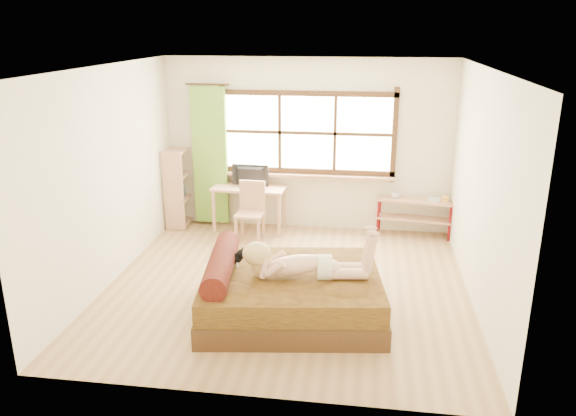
% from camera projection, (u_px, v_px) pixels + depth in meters
% --- Properties ---
extents(floor, '(4.50, 4.50, 0.00)m').
position_uv_depth(floor, '(287.00, 286.00, 7.12)').
color(floor, '#9E754C').
rests_on(floor, ground).
extents(ceiling, '(4.50, 4.50, 0.00)m').
position_uv_depth(ceiling, '(287.00, 67.00, 6.28)').
color(ceiling, white).
rests_on(ceiling, wall_back).
extents(wall_back, '(4.50, 0.00, 4.50)m').
position_uv_depth(wall_back, '(307.00, 145.00, 8.82)').
color(wall_back, silver).
rests_on(wall_back, floor).
extents(wall_front, '(4.50, 0.00, 4.50)m').
position_uv_depth(wall_front, '(248.00, 257.00, 4.58)').
color(wall_front, silver).
rests_on(wall_front, floor).
extents(wall_left, '(0.00, 4.50, 4.50)m').
position_uv_depth(wall_left, '(109.00, 177.00, 7.00)').
color(wall_left, silver).
rests_on(wall_left, floor).
extents(wall_right, '(0.00, 4.50, 4.50)m').
position_uv_depth(wall_right, '(482.00, 191.00, 6.40)').
color(wall_right, silver).
rests_on(wall_right, floor).
extents(window, '(2.80, 0.16, 1.46)m').
position_uv_depth(window, '(307.00, 136.00, 8.74)').
color(window, '#FFEDBF').
rests_on(window, wall_back).
extents(curtain, '(0.55, 0.10, 2.20)m').
position_uv_depth(curtain, '(210.00, 156.00, 8.97)').
color(curtain, '#498223').
rests_on(curtain, wall_back).
extents(bed, '(2.20, 1.86, 0.76)m').
position_uv_depth(bed, '(287.00, 292.00, 6.35)').
color(bed, '#341F0F').
rests_on(bed, floor).
extents(woman, '(1.45, 0.58, 0.60)m').
position_uv_depth(woman, '(305.00, 251.00, 6.11)').
color(woman, '#DDA88E').
rests_on(woman, bed).
extents(kitten, '(0.31, 0.16, 0.24)m').
position_uv_depth(kitten, '(231.00, 257.00, 6.43)').
color(kitten, black).
rests_on(kitten, bed).
extents(desk, '(1.17, 0.58, 0.72)m').
position_uv_depth(desk, '(249.00, 193.00, 8.88)').
color(desk, tan).
rests_on(desk, floor).
extents(monitor, '(0.59, 0.10, 0.34)m').
position_uv_depth(monitor, '(249.00, 176.00, 8.84)').
color(monitor, black).
rests_on(monitor, desk).
extents(chair, '(0.42, 0.42, 0.90)m').
position_uv_depth(chair, '(251.00, 207.00, 8.56)').
color(chair, tan).
rests_on(chair, floor).
extents(pipe_shelf, '(1.21, 0.44, 0.67)m').
position_uv_depth(pipe_shelf, '(415.00, 209.00, 8.70)').
color(pipe_shelf, tan).
rests_on(pipe_shelf, floor).
extents(cup, '(0.13, 0.13, 0.09)m').
position_uv_depth(cup, '(396.00, 195.00, 8.68)').
color(cup, gray).
rests_on(cup, pipe_shelf).
extents(book, '(0.21, 0.26, 0.02)m').
position_uv_depth(book, '(429.00, 199.00, 8.63)').
color(book, gray).
rests_on(book, pipe_shelf).
extents(bookshelf, '(0.35, 0.58, 1.28)m').
position_uv_depth(bookshelf, '(178.00, 187.00, 9.09)').
color(bookshelf, tan).
rests_on(bookshelf, floor).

